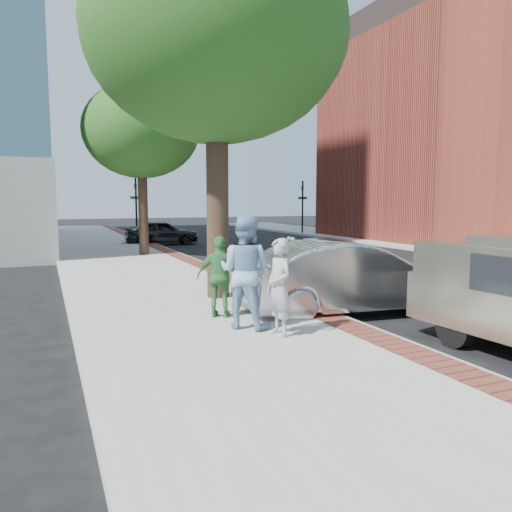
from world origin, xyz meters
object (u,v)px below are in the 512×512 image
parking_meter (291,255)px  person_gray (279,287)px  person_green (221,277)px  bg_car (162,232)px  sedan_silver (349,277)px  person_officer (245,272)px

parking_meter → person_gray: person_gray is taller
person_green → bg_car: bearing=-70.2°
parking_meter → sedan_silver: (0.88, -1.02, -0.41)m
parking_meter → person_green: 2.15m
sedan_silver → bg_car: sedan_silver is taller
person_officer → bg_car: size_ratio=0.51×
person_green → parking_meter: bearing=-128.3°
parking_meter → person_gray: size_ratio=0.89×
person_gray → person_officer: 0.82m
person_green → sedan_silver: person_green is taller
person_gray → person_green: size_ratio=1.04×
parking_meter → person_officer: person_officer is taller
person_green → sedan_silver: bearing=-155.2°
person_gray → sedan_silver: 2.80m
person_green → bg_car: 18.42m
person_officer → sedan_silver: 2.83m
person_gray → person_officer: (-0.33, 0.73, 0.19)m
parking_meter → person_green: (-1.96, -0.83, -0.25)m
bg_car → person_green: bearing=173.4°
parking_meter → person_officer: 2.55m
parking_meter → sedan_silver: parking_meter is taller
person_gray → bg_car: (2.36, 19.87, -0.31)m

